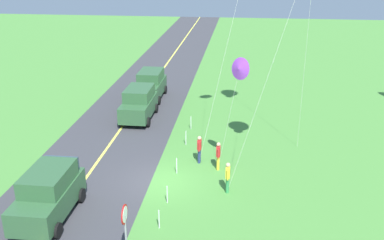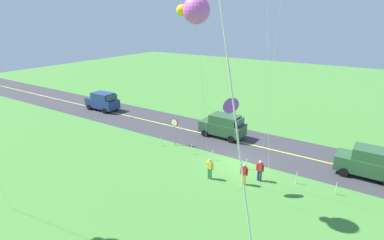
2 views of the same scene
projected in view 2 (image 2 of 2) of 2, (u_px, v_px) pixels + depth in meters
ground_plane at (238, 163)px, 24.73m from camera, size 120.00×120.00×0.10m
asphalt_road at (257, 146)px, 27.88m from camera, size 120.00×7.00×0.00m
road_centre_stripe at (257, 146)px, 27.88m from camera, size 120.00×0.16×0.00m
car_suv_foreground at (223, 126)px, 29.75m from camera, size 4.40×2.12×2.24m
car_parked_west_near at (370, 163)px, 22.20m from camera, size 4.40×2.12×2.24m
car_parked_east_far at (103, 101)px, 38.36m from camera, size 4.40×2.12×2.24m
stop_sign at (174, 126)px, 27.60m from camera, size 0.76×0.08×2.56m
person_adult_near at (210, 168)px, 22.01m from camera, size 0.58×0.22×1.60m
person_adult_companion at (244, 173)px, 21.25m from camera, size 0.58×0.22×1.60m
person_child_watcher at (260, 170)px, 21.75m from camera, size 0.58×0.22×1.60m
kite_red_low at (195, 10)px, 15.57m from camera, size 1.90×3.98×12.24m
kite_blue_mid at (231, 105)px, 19.27m from camera, size 1.27×1.52×6.47m
fence_post_0 at (336, 189)px, 20.16m from camera, size 0.05×0.05×0.90m
fence_post_1 at (297, 178)px, 21.51m from camera, size 0.05×0.05×0.90m
fence_post_2 at (247, 164)px, 23.50m from camera, size 0.05×0.05×0.90m
fence_post_3 at (213, 155)px, 25.08m from camera, size 0.05×0.05×0.90m
fence_post_4 at (192, 149)px, 26.16m from camera, size 0.05×0.05×0.90m
fence_post_5 at (161, 141)px, 27.90m from camera, size 0.05×0.05×0.90m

